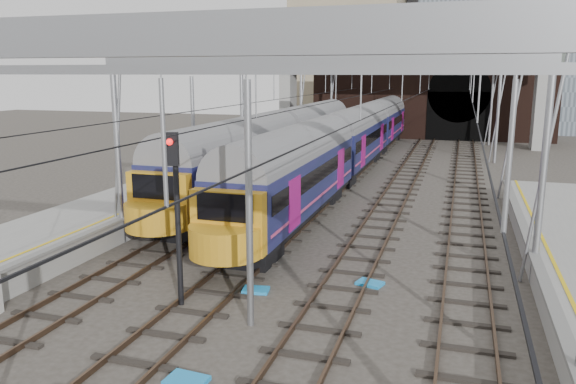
% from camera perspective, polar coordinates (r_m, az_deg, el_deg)
% --- Properties ---
extents(ground, '(160.00, 160.00, 0.00)m').
position_cam_1_polar(ground, '(15.13, -6.61, -16.33)').
color(ground, '#38332D').
rests_on(ground, ground).
extents(tracks, '(14.40, 80.00, 0.22)m').
position_cam_1_polar(tracks, '(28.60, 5.56, -2.53)').
color(tracks, '#4C3828').
rests_on(tracks, ground).
extents(overhead_line, '(16.80, 80.00, 8.00)m').
position_cam_1_polar(overhead_line, '(34.08, 8.05, 10.88)').
color(overhead_line, gray).
rests_on(overhead_line, ground).
extents(retaining_wall, '(28.00, 2.75, 9.00)m').
position_cam_1_polar(retaining_wall, '(64.26, 13.71, 9.13)').
color(retaining_wall, black).
rests_on(retaining_wall, ground).
extents(overbridge, '(28.00, 3.00, 9.25)m').
position_cam_1_polar(overbridge, '(58.40, 12.06, 11.84)').
color(overbridge, gray).
rests_on(overbridge, ground).
extents(train_main, '(2.76, 63.91, 4.77)m').
position_cam_1_polar(train_main, '(49.76, 8.51, 6.44)').
color(train_main, black).
rests_on(train_main, ground).
extents(train_second, '(2.79, 32.33, 4.81)m').
position_cam_1_polar(train_second, '(37.61, -0.75, 4.84)').
color(train_second, black).
rests_on(train_second, ground).
extents(signal_near_left, '(0.42, 0.49, 5.46)m').
position_cam_1_polar(signal_near_left, '(17.30, -11.31, -0.82)').
color(signal_near_left, black).
rests_on(signal_near_left, ground).
extents(equip_cover_a, '(1.01, 0.75, 0.11)m').
position_cam_1_polar(equip_cover_a, '(14.15, -10.28, -18.35)').
color(equip_cover_a, '#1C8AD3').
rests_on(equip_cover_a, ground).
extents(equip_cover_b, '(0.95, 0.73, 0.10)m').
position_cam_1_polar(equip_cover_b, '(19.07, -3.29, -9.91)').
color(equip_cover_b, '#1C8AD3').
rests_on(equip_cover_b, ground).
extents(equip_cover_c, '(1.00, 0.83, 0.10)m').
position_cam_1_polar(equip_cover_c, '(19.82, 8.33, -9.16)').
color(equip_cover_c, '#1C8AD3').
rests_on(equip_cover_c, ground).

